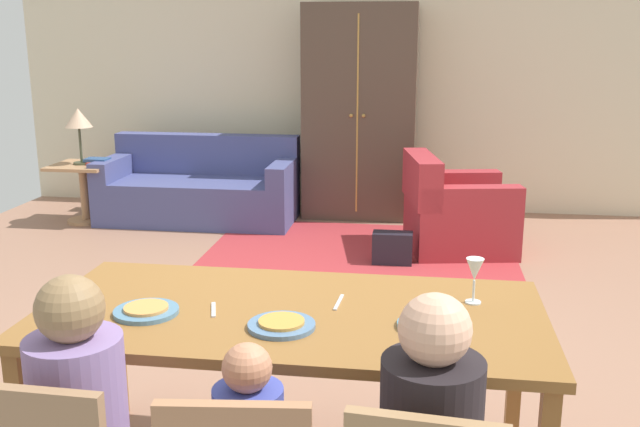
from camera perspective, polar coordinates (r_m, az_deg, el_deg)
The scene contains 20 objects.
ground_plane at distance 4.76m, azimuth 0.52°, elevation -8.42°, with size 7.47×6.30×0.02m, color #986C56.
back_wall at distance 7.60m, azimuth 3.88°, elevation 10.53°, with size 7.47×0.10×2.70m, color beige.
dining_table at distance 2.87m, azimuth -2.33°, elevation -8.84°, with size 1.98×0.95×0.76m.
plate_near_man at distance 2.88m, azimuth -13.58°, elevation -7.54°, with size 0.25×0.25×0.02m, color teal.
pizza_near_man at distance 2.88m, azimuth -13.60°, elevation -7.26°, with size 0.17×0.17×0.01m, color #DE954A.
plate_near_child at distance 2.68m, azimuth -3.06°, elevation -8.84°, with size 0.25×0.25×0.02m, color #54799F.
pizza_near_child at distance 2.67m, azimuth -3.07°, elevation -8.54°, with size 0.17×0.17×0.01m, color gold.
plate_near_woman at distance 2.71m, azimuth 8.78°, elevation -8.74°, with size 0.25×0.25×0.02m, color teal.
wine_glass at distance 2.93m, azimuth 12.14°, elevation -4.50°, with size 0.07×0.07×0.19m.
fork at distance 2.87m, azimuth -8.42°, elevation -7.53°, with size 0.02×0.15×0.01m, color silver.
knife at distance 2.91m, azimuth 1.49°, elevation -7.03°, with size 0.01×0.17×0.01m, color silver.
area_rug at distance 6.19m, azimuth 3.24°, elevation -2.96°, with size 2.60×1.80×0.01m, color #A72F34.
couch at distance 7.26m, azimuth -9.46°, elevation 1.85°, with size 1.89×0.86×0.82m.
armchair at distance 6.27m, azimuth 10.54°, elevation 0.04°, with size 1.00×0.99×0.82m.
armoire at distance 7.24m, azimuth 3.19°, elevation 7.98°, with size 1.10×0.59×2.10m.
side_table at distance 7.42m, azimuth -18.20°, elevation 2.19°, with size 0.56×0.56×0.58m.
table_lamp at distance 7.33m, azimuth -18.57°, elevation 7.03°, with size 0.26×0.26×0.54m.
book_lower at distance 7.30m, azimuth -17.01°, elevation 3.82°, with size 0.22×0.16×0.03m, color #9D332B.
book_upper at distance 7.34m, azimuth -17.22°, elevation 4.09°, with size 0.22×0.16×0.03m, color #2E5083.
handbag at distance 5.85m, azimuth 5.75°, elevation -2.73°, with size 0.32×0.16×0.26m, color black.
Camera 1 is at (0.59, -3.81, 1.81)m, focal length 40.44 mm.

